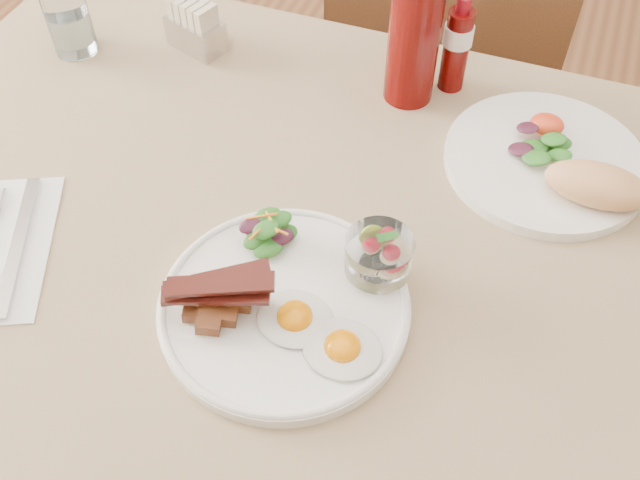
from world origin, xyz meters
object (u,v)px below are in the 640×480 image
fruit_cup (379,255)px  second_plate (557,165)px  main_plate (284,307)px  water_glass (69,22)px  sugar_caddy (195,28)px  hot_sauce_bottle (457,45)px  ketchup_bottle (414,37)px  table (333,289)px  chair_far (444,76)px

fruit_cup → second_plate: size_ratio=0.29×
main_plate → water_glass: (-0.49, 0.34, 0.04)m
sugar_caddy → water_glass: water_glass is taller
hot_sauce_bottle → ketchup_bottle: bearing=-141.5°
table → main_plate: 0.15m
main_plate → fruit_cup: bearing=38.9°
ketchup_bottle → hot_sauce_bottle: bearing=38.5°
chair_far → ketchup_bottle: (0.00, -0.36, 0.33)m
second_plate → sugar_caddy: size_ratio=2.72×
water_glass → sugar_caddy: bearing=21.8°
second_plate → hot_sauce_bottle: bearing=142.5°
fruit_cup → hot_sauce_bottle: hot_sauce_bottle is taller
ketchup_bottle → water_glass: 0.52m
second_plate → hot_sauce_bottle: hot_sauce_bottle is taller
second_plate → sugar_caddy: sugar_caddy is taller
table → fruit_cup: (0.06, -0.04, 0.15)m
fruit_cup → second_plate: 0.30m
hot_sauce_bottle → sugar_caddy: bearing=-173.4°
hot_sauce_bottle → water_glass: (-0.56, -0.11, -0.02)m
table → fruit_cup: fruit_cup is taller
water_glass → fruit_cup: bearing=-25.4°
fruit_cup → ketchup_bottle: bearing=99.9°
table → fruit_cup: bearing=-31.1°
main_plate → ketchup_bottle: (0.03, 0.41, 0.09)m
main_plate → water_glass: 0.59m
table → main_plate: (-0.02, -0.11, 0.10)m
sugar_caddy → ketchup_bottle: bearing=18.9°
table → chair_far: 0.68m
main_plate → sugar_caddy: size_ratio=2.85×
hot_sauce_bottle → water_glass: size_ratio=1.31×
hot_sauce_bottle → water_glass: hot_sauce_bottle is taller
table → ketchup_bottle: (0.00, 0.30, 0.19)m
table → ketchup_bottle: 0.36m
main_plate → hot_sauce_bottle: size_ratio=1.93×
main_plate → water_glass: size_ratio=2.52×
chair_far → main_plate: bearing=-91.6°
sugar_caddy → hot_sauce_bottle: bearing=25.0°
chair_far → water_glass: (-0.51, -0.43, 0.28)m
fruit_cup → water_glass: 0.63m
table → second_plate: bearing=43.1°
chair_far → fruit_cup: size_ratio=12.14×
second_plate → sugar_caddy: 0.57m
second_plate → ketchup_bottle: (-0.23, 0.09, 0.08)m
ketchup_bottle → fruit_cup: bearing=-80.1°
table → main_plate: main_plate is taller
hot_sauce_bottle → second_plate: bearing=-37.5°
second_plate → ketchup_bottle: size_ratio=1.28×
table → ketchup_bottle: size_ratio=6.38×
chair_far → second_plate: (0.23, -0.45, 0.24)m
second_plate → ketchup_bottle: 0.26m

